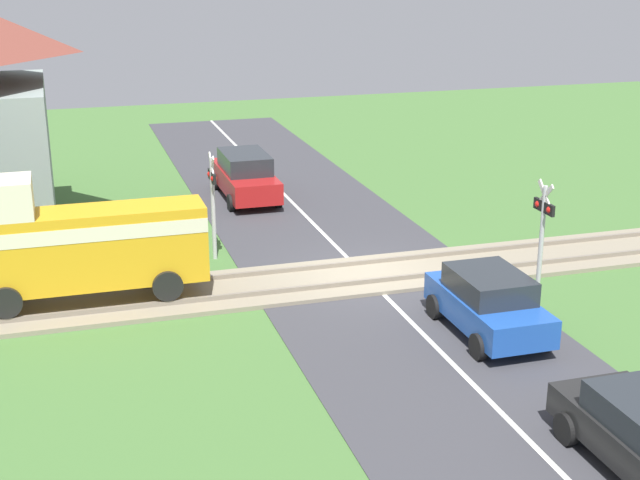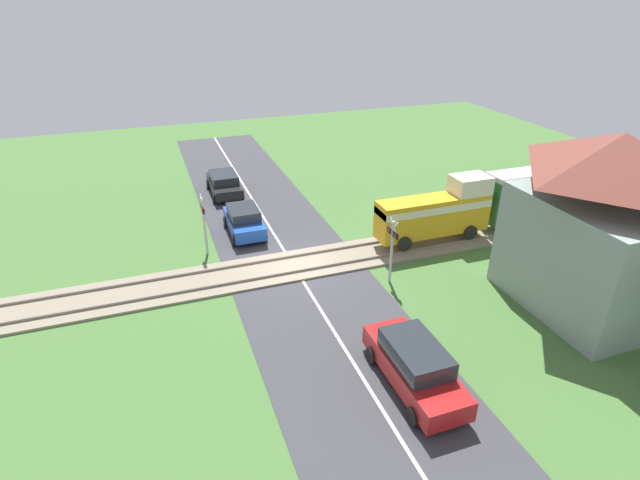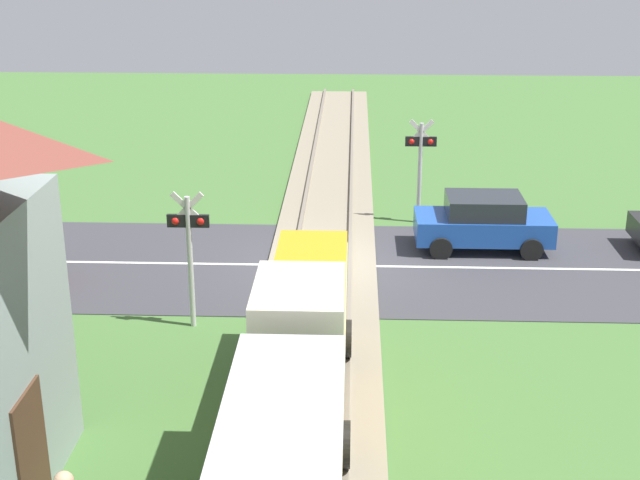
# 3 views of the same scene
# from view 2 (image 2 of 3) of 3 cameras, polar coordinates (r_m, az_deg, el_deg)

# --- Properties ---
(ground_plane) EXTENTS (60.00, 60.00, 0.00)m
(ground_plane) POSITION_cam_2_polar(r_m,az_deg,el_deg) (23.70, -3.00, -3.07)
(ground_plane) COLOR #426B33
(road_surface) EXTENTS (48.00, 6.40, 0.02)m
(road_surface) POSITION_cam_2_polar(r_m,az_deg,el_deg) (23.69, -3.00, -3.05)
(road_surface) COLOR #38383D
(road_surface) RESTS_ON ground_plane
(track_bed) EXTENTS (2.80, 48.00, 0.24)m
(track_bed) POSITION_cam_2_polar(r_m,az_deg,el_deg) (23.66, -3.01, -2.93)
(track_bed) COLOR gray
(track_bed) RESTS_ON ground_plane
(train) EXTENTS (1.58, 14.31, 3.18)m
(train) POSITION_cam_2_polar(r_m,az_deg,el_deg) (28.13, 20.46, 4.43)
(train) COLOR gold
(train) RESTS_ON track_bed
(car_near_crossing) EXTENTS (3.65, 1.80, 1.51)m
(car_near_crossing) POSITION_cam_2_polar(r_m,az_deg,el_deg) (26.78, -8.67, 2.24)
(car_near_crossing) COLOR #1E4CA8
(car_near_crossing) RESTS_ON ground_plane
(car_far_side) EXTENTS (4.56, 1.83, 1.66)m
(car_far_side) POSITION_cam_2_polar(r_m,az_deg,el_deg) (17.02, 10.75, -13.82)
(car_far_side) COLOR #A81919
(car_far_side) RESTS_ON ground_plane
(car_behind_queue) EXTENTS (4.08, 1.88, 1.38)m
(car_behind_queue) POSITION_cam_2_polar(r_m,az_deg,el_deg) (32.40, -10.90, 6.41)
(car_behind_queue) COLOR black
(car_behind_queue) RESTS_ON ground_plane
(crossing_signal_west_approach) EXTENTS (0.90, 0.18, 3.09)m
(crossing_signal_west_approach) POSITION_cam_2_polar(r_m,az_deg,el_deg) (24.59, -13.18, 2.57)
(crossing_signal_west_approach) COLOR #B7B7B7
(crossing_signal_west_approach) RESTS_ON ground_plane
(crossing_signal_east_approach) EXTENTS (0.90, 0.18, 3.09)m
(crossing_signal_east_approach) POSITION_cam_2_polar(r_m,az_deg,el_deg) (21.77, 8.25, -0.27)
(crossing_signal_east_approach) COLOR #B7B7B7
(crossing_signal_east_approach) RESTS_ON ground_plane
(station_building) EXTENTS (6.56, 5.18, 7.25)m
(station_building) POSITION_cam_2_polar(r_m,az_deg,el_deg) (22.14, 29.41, 1.30)
(station_building) COLOR gray
(station_building) RESTS_ON ground_plane
(pedestrian_by_station) EXTENTS (0.43, 0.43, 1.74)m
(pedestrian_by_station) POSITION_cam_2_polar(r_m,az_deg,el_deg) (26.61, 24.00, -0.06)
(pedestrian_by_station) COLOR #2D4C8E
(pedestrian_by_station) RESTS_ON ground_plane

